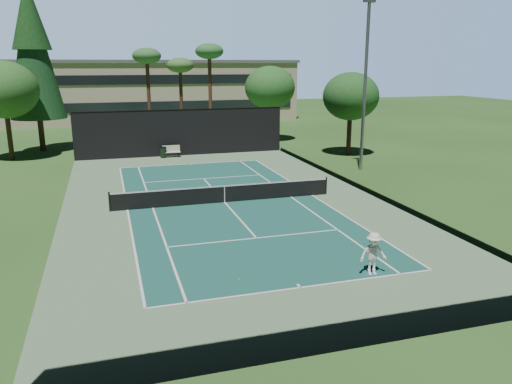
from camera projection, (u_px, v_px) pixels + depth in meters
The scene contains 22 objects.
ground at pixel (225, 203), 28.95m from camera, with size 160.00×160.00×0.00m, color #2C5620.
apron_slab at pixel (225, 202), 28.95m from camera, with size 18.00×32.00×0.01m, color #62855D.
court_surface at pixel (225, 202), 28.95m from camera, with size 10.97×23.77×0.01m, color #1B574C.
court_lines at pixel (225, 202), 28.94m from camera, with size 11.07×23.87×0.01m.
tennis_net at pixel (225, 193), 28.81m from camera, with size 12.90×0.10×1.10m.
fence at pixel (224, 168), 28.51m from camera, with size 18.04×32.05×4.03m.
player at pixel (373, 254), 18.90m from camera, with size 1.08×0.62×1.67m, color white.
tennis_ball_a at pixel (239, 279), 18.57m from camera, with size 0.07×0.07×0.07m, color #B0CC2E.
tennis_ball_b at pixel (211, 198), 29.88m from camera, with size 0.07×0.07×0.07m, color #BCCC2E.
tennis_ball_c at pixel (213, 188), 32.21m from camera, with size 0.07×0.07×0.07m, color #B7D430.
tennis_ball_d at pixel (154, 192), 31.18m from camera, with size 0.08×0.08×0.08m, color #CBE834.
park_bench at pixel (171, 151), 42.80m from camera, with size 1.50×0.45×1.02m.
trash_bin at pixel (163, 152), 42.53m from camera, with size 0.56×0.56×0.95m.
pine_tree at pixel (32, 43), 43.61m from camera, with size 4.80×4.80×15.00m.
palm_a at pixel (147, 60), 48.60m from camera, with size 2.80×2.80×9.32m.
palm_b at pixel (180, 68), 51.63m from camera, with size 2.80×2.80×8.42m.
palm_c at pixel (209, 55), 49.24m from camera, with size 2.80×2.80×9.77m.
decid_tree_a at pixel (270, 88), 50.78m from camera, with size 5.12×5.12×7.62m.
decid_tree_b at pixel (351, 97), 42.71m from camera, with size 4.80×4.80×7.14m.
decid_tree_c at pixel (4, 90), 40.29m from camera, with size 5.44×5.44×8.09m.
campus_building at pixel (150, 90), 70.53m from camera, with size 40.50×12.50×8.30m.
light_pole at pixel (365, 83), 36.24m from camera, with size 0.90×0.25×12.22m.
Camera 1 is at (-6.28, -27.22, 7.83)m, focal length 35.00 mm.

